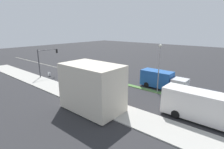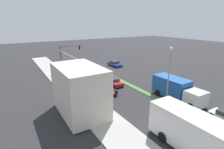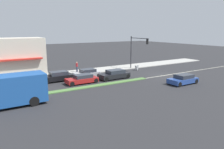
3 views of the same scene
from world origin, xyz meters
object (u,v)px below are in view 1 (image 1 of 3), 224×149
pedestrian (62,85)px  van_white (209,95)px  traffic_signal_main (45,58)px  hatchback_red (102,80)px  street_lamp (159,62)px  warning_aframe_sign (49,74)px  sedan_dark (83,75)px  sedan_silver (82,81)px  coupe_blue (90,66)px  city_bus (217,110)px  suv_black (100,86)px  delivery_truck (162,80)px

pedestrian → van_white: bearing=120.9°
traffic_signal_main → van_white: traffic_signal_main is taller
traffic_signal_main → hatchback_red: bearing=108.2°
street_lamp → warning_aframe_sign: 22.70m
sedan_dark → warning_aframe_sign: bearing=-63.2°
sedan_silver → coupe_blue: sedan_silver is taller
city_bus → suv_black: bearing=-90.0°
traffic_signal_main → sedan_dark: size_ratio=1.28×
pedestrian → sedan_dark: (-6.93, -2.72, -0.37)m
traffic_signal_main → street_lamp: 22.61m
traffic_signal_main → warning_aframe_sign: traffic_signal_main is taller
warning_aframe_sign → city_bus: size_ratio=0.08×
delivery_truck → city_bus: city_bus is taller
delivery_truck → sedan_dark: (4.40, -14.46, -0.85)m
warning_aframe_sign → sedan_dark: (-3.42, 6.76, 0.19)m
coupe_blue → hatchback_red: size_ratio=0.96×
pedestrian → city_bus: city_bus is taller
city_bus → sedan_silver: (0.00, -20.71, -1.15)m
pedestrian → hatchback_red: bearing=161.8°
coupe_blue → van_white: 27.60m
coupe_blue → sedan_dark: size_ratio=0.90×
city_bus → warning_aframe_sign: bearing=-88.8°
traffic_signal_main → pedestrian: 10.55m
pedestrian → delivery_truck: bearing=134.0°
van_white → coupe_blue: bearing=-95.8°
warning_aframe_sign → sedan_dark: bearing=116.8°
traffic_signal_main → hatchback_red: size_ratio=1.37×
suv_black → van_white: suv_black is taller
pedestrian → city_bus: bearing=101.1°
pedestrian → hatchback_red: size_ratio=0.40×
warning_aframe_sign → suv_black: size_ratio=0.20×
warning_aframe_sign → city_bus: bearing=91.2°
delivery_truck → city_bus: bearing=52.0°
delivery_truck → van_white: size_ratio=1.79×
city_bus → coupe_blue: bearing=-108.7°
sedan_dark → van_white: (-4.40, 21.63, -0.01)m
van_white → delivery_truck: bearing=-90.0°
delivery_truck → hatchback_red: 10.47m
suv_black → sedan_dark: size_ratio=0.96×
city_bus → hatchback_red: bearing=-98.5°
suv_black → city_bus: bearing=90.0°
city_bus → traffic_signal_main: bearing=-87.9°
coupe_blue → warning_aframe_sign: bearing=-5.0°
van_white → street_lamp: bearing=-72.2°
coupe_blue → van_white: size_ratio=0.94×
street_lamp → sedan_silver: (5.00, -11.84, -4.18)m
sedan_silver → suv_black: (0.00, 4.37, 0.05)m
street_lamp → suv_black: street_lamp is taller
delivery_truck → van_white: delivery_truck is taller
sedan_silver → suv_black: suv_black is taller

